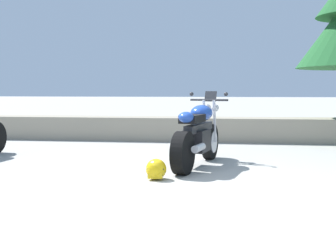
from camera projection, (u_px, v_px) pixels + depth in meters
The scene contains 4 objects.
ground_plane at pixel (142, 185), 5.50m from camera, with size 120.00×120.00×0.00m, color #A3A099.
stone_wall at pixel (180, 129), 10.22m from camera, with size 36.00×0.80×0.55m, color gray.
motorcycle_blue_centre at pixel (198, 135), 6.80m from camera, with size 0.81×2.04×1.18m.
rider_helmet at pixel (156, 169), 5.80m from camera, with size 0.28×0.28×0.28m.
Camera 1 is at (1.02, -5.33, 1.22)m, focal length 46.11 mm.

